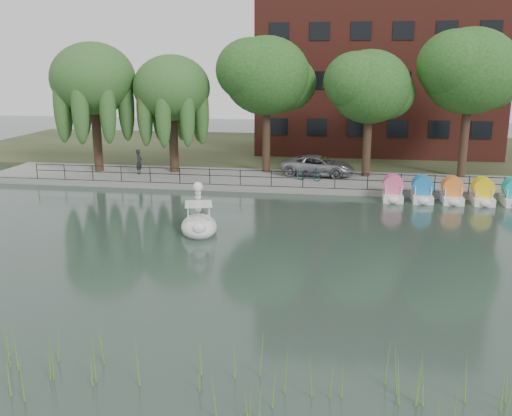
% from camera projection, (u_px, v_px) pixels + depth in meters
% --- Properties ---
extents(ground_plane, '(120.00, 120.00, 0.00)m').
position_uv_depth(ground_plane, '(229.00, 262.00, 23.59)').
color(ground_plane, '#384D45').
extents(promenade, '(40.00, 6.00, 0.40)m').
position_uv_depth(promenade, '(277.00, 180.00, 38.85)').
color(promenade, gray).
rests_on(promenade, ground_plane).
extents(kerb, '(40.00, 0.25, 0.40)m').
position_uv_depth(kerb, '(271.00, 189.00, 36.03)').
color(kerb, gray).
rests_on(kerb, ground_plane).
extents(land_strip, '(60.00, 22.00, 0.36)m').
position_uv_depth(land_strip, '(295.00, 150.00, 52.25)').
color(land_strip, '#47512D').
rests_on(land_strip, ground_plane).
extents(railing, '(32.00, 0.05, 1.00)m').
position_uv_depth(railing, '(271.00, 174.00, 35.98)').
color(railing, black).
rests_on(railing, promenade).
extents(apartment_building, '(20.00, 10.07, 18.00)m').
position_uv_depth(apartment_building, '(378.00, 46.00, 48.87)').
color(apartment_building, '#4C1E16').
rests_on(apartment_building, land_strip).
extents(willow_left, '(5.88, 5.88, 9.01)m').
position_uv_depth(willow_left, '(93.00, 79.00, 39.66)').
color(willow_left, '#473323').
rests_on(willow_left, promenade).
extents(willow_mid, '(5.32, 5.32, 8.15)m').
position_uv_depth(willow_mid, '(172.00, 88.00, 39.45)').
color(willow_mid, '#473323').
rests_on(willow_mid, promenade).
extents(broadleaf_center, '(6.00, 6.00, 9.25)m').
position_uv_depth(broadleaf_center, '(267.00, 76.00, 39.21)').
color(broadleaf_center, '#473323').
rests_on(broadleaf_center, promenade).
extents(broadleaf_right, '(5.40, 5.40, 8.32)m').
position_uv_depth(broadleaf_right, '(370.00, 87.00, 37.83)').
color(broadleaf_right, '#473323').
rests_on(broadleaf_right, promenade).
extents(broadleaf_far, '(6.30, 6.30, 9.71)m').
position_uv_depth(broadleaf_far, '(470.00, 72.00, 37.54)').
color(broadleaf_far, '#473323').
rests_on(broadleaf_far, promenade).
extents(minivan, '(3.18, 5.93, 1.58)m').
position_uv_depth(minivan, '(318.00, 164.00, 39.27)').
color(minivan, gray).
rests_on(minivan, promenade).
extents(bicycle, '(0.98, 1.81, 1.00)m').
position_uv_depth(bicycle, '(309.00, 173.00, 37.60)').
color(bicycle, gray).
rests_on(bicycle, promenade).
extents(pedestrian, '(0.49, 0.72, 1.98)m').
position_uv_depth(pedestrian, '(139.00, 160.00, 39.79)').
color(pedestrian, black).
rests_on(pedestrian, promenade).
extents(swan_boat, '(2.39, 3.10, 2.32)m').
position_uv_depth(swan_boat, '(199.00, 222.00, 27.50)').
color(swan_boat, white).
rests_on(swan_boat, ground_plane).
extents(pedal_boat_row, '(11.35, 1.70, 1.40)m').
position_uv_depth(pedal_boat_row, '(482.00, 193.00, 33.13)').
color(pedal_boat_row, white).
rests_on(pedal_boat_row, ground_plane).
extents(reed_bank, '(24.00, 2.40, 1.20)m').
position_uv_depth(reed_bank, '(230.00, 372.00, 14.05)').
color(reed_bank, '#669938').
rests_on(reed_bank, ground_plane).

